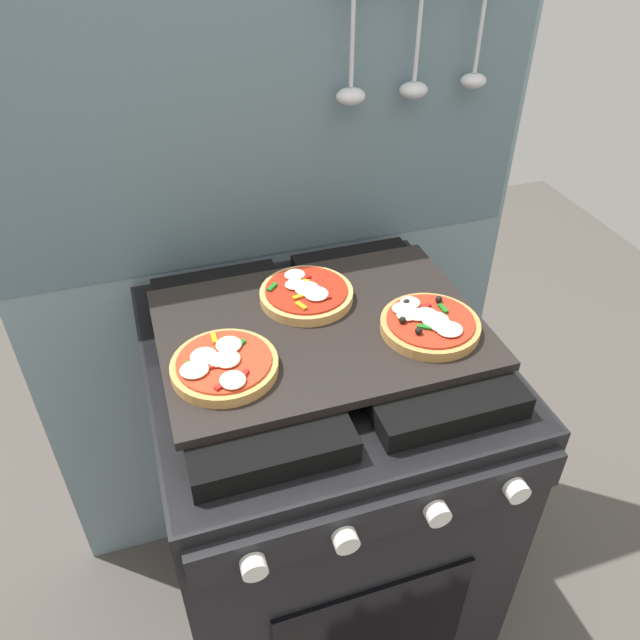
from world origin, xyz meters
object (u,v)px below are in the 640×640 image
Objects in this scene: baking_tray at (320,328)px; pizza_right at (429,324)px; stove at (320,496)px; pizza_center at (307,293)px; pizza_left at (223,365)px.

baking_tray is 3.25× the size of pizza_right.
stove is 5.42× the size of pizza_right.
pizza_right is 0.22m from pizza_center.
baking_tray is at bearing 90.00° from stove.
pizza_left is at bearing -159.64° from baking_tray.
pizza_right is (0.35, -0.00, 0.00)m from pizza_left.
pizza_right reaches higher than pizza_center.
baking_tray is 0.08m from pizza_center.
pizza_left is at bearing -140.96° from pizza_center.
pizza_right reaches higher than baking_tray.
pizza_left reaches higher than baking_tray.
pizza_right is (0.17, -0.07, 0.02)m from baking_tray.
baking_tray is 3.25× the size of pizza_left.
stove is at bearing -91.13° from pizza_center.
pizza_right is 1.00× the size of pizza_center.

